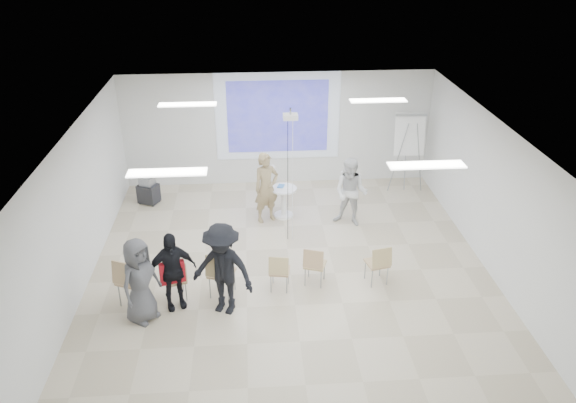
{
  "coord_description": "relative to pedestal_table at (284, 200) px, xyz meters",
  "views": [
    {
      "loc": [
        -0.73,
        -9.38,
        6.39
      ],
      "look_at": [
        0.0,
        0.8,
        1.25
      ],
      "focal_mm": 35.0,
      "sensor_mm": 36.0,
      "label": 1
    }
  ],
  "objects": [
    {
      "name": "wall_right",
      "position": [
        4.03,
        -2.51,
        1.07
      ],
      "size": [
        0.1,
        9.0,
        3.0
      ],
      "primitive_type": "cube",
      "color": "silver",
      "rests_on": "floor"
    },
    {
      "name": "audience_left",
      "position": [
        -2.23,
        -3.36,
        0.45
      ],
      "size": [
        1.17,
        0.93,
        1.75
      ],
      "primitive_type": "imported",
      "rotation": [
        0.0,
        0.0,
        0.35
      ],
      "color": "black",
      "rests_on": "floor"
    },
    {
      "name": "av_cart",
      "position": [
        -3.33,
        0.96,
        -0.11
      ],
      "size": [
        0.58,
        0.53,
        0.7
      ],
      "rotation": [
        0.0,
        0.0,
        -0.43
      ],
      "color": "black",
      "rests_on": "floor"
    },
    {
      "name": "audience_outer",
      "position": [
        -2.74,
        -3.68,
        0.47
      ],
      "size": [
        0.99,
        1.05,
        1.8
      ],
      "primitive_type": "imported",
      "rotation": [
        0.0,
        0.0,
        0.94
      ],
      "color": "#56565B",
      "rests_on": "floor"
    },
    {
      "name": "controller_right",
      "position": [
        1.33,
        -0.24,
        0.79
      ],
      "size": [
        0.08,
        0.11,
        0.04
      ],
      "primitive_type": "cube",
      "rotation": [
        0.0,
        0.0,
        -0.47
      ],
      "color": "white",
      "rests_on": "player_right"
    },
    {
      "name": "floor",
      "position": [
        -0.02,
        -2.51,
        -0.48
      ],
      "size": [
        8.0,
        9.0,
        0.1
      ],
      "primitive_type": "cube",
      "color": "beige",
      "rests_on": "ground"
    },
    {
      "name": "audience_mid",
      "position": [
        -1.31,
        -3.56,
        0.58
      ],
      "size": [
        1.48,
        1.18,
        2.02
      ],
      "primitive_type": "imported",
      "rotation": [
        0.0,
        0.0,
        -0.42
      ],
      "color": "black",
      "rests_on": "floor"
    },
    {
      "name": "ceiling",
      "position": [
        -0.02,
        -2.51,
        2.62
      ],
      "size": [
        8.0,
        9.0,
        0.1
      ],
      "primitive_type": "cube",
      "color": "white",
      "rests_on": "wall_back"
    },
    {
      "name": "red_jacket",
      "position": [
        -2.22,
        -3.34,
        0.29
      ],
      "size": [
        0.46,
        0.23,
        0.43
      ],
      "primitive_type": "cube",
      "rotation": [
        0.0,
        0.0,
        0.3
      ],
      "color": "#B41620",
      "rests_on": "chair_left_mid"
    },
    {
      "name": "chair_left_inner",
      "position": [
        -1.39,
        -3.13,
        0.14
      ],
      "size": [
        0.57,
        0.6,
        0.96
      ],
      "rotation": [
        0.0,
        0.0,
        -0.31
      ],
      "color": "tan",
      "rests_on": "floor"
    },
    {
      "name": "fluor_panel_sw",
      "position": [
        -2.02,
        -4.01,
        2.54
      ],
      "size": [
        1.2,
        0.3,
        0.02
      ],
      "primitive_type": "cube",
      "color": "white",
      "rests_on": "ceiling"
    },
    {
      "name": "player_right",
      "position": [
        1.51,
        -0.49,
        0.47
      ],
      "size": [
        1.09,
        1.01,
        1.81
      ],
      "primitive_type": "imported",
      "rotation": [
        0.0,
        0.0,
        -0.47
      ],
      "color": "white",
      "rests_on": "floor"
    },
    {
      "name": "controller_left",
      "position": [
        -0.23,
        0.09,
        0.83
      ],
      "size": [
        0.09,
        0.14,
        0.04
      ],
      "primitive_type": "cube",
      "rotation": [
        0.0,
        0.0,
        0.45
      ],
      "color": "white",
      "rests_on": "player_left"
    },
    {
      "name": "chair_center",
      "position": [
        -0.28,
        -3.02,
        0.05
      ],
      "size": [
        0.44,
        0.46,
        0.8
      ],
      "rotation": [
        0.0,
        0.0,
        -0.17
      ],
      "color": "tan",
      "rests_on": "floor"
    },
    {
      "name": "ceiling_projector",
      "position": [
        0.08,
        -1.02,
        2.26
      ],
      "size": [
        0.3,
        0.25,
        3.0
      ],
      "color": "white",
      "rests_on": "ceiling"
    },
    {
      "name": "chair_far_left",
      "position": [
        -3.02,
        -3.28,
        0.16
      ],
      "size": [
        0.63,
        0.65,
        0.99
      ],
      "rotation": [
        0.0,
        0.0,
        -0.43
      ],
      "color": "tan",
      "rests_on": "floor"
    },
    {
      "name": "fluor_panel_se",
      "position": [
        1.98,
        -4.01,
        2.54
      ],
      "size": [
        1.2,
        0.3,
        0.02
      ],
      "primitive_type": "cube",
      "color": "white",
      "rests_on": "ceiling"
    },
    {
      "name": "laptop",
      "position": [
        -1.36,
        -3.04,
        0.09
      ],
      "size": [
        0.41,
        0.35,
        0.03
      ],
      "primitive_type": "imported",
      "rotation": [
        0.0,
        0.0,
        2.83
      ],
      "color": "black",
      "rests_on": "chair_left_inner"
    },
    {
      "name": "wall_left",
      "position": [
        -4.07,
        -2.51,
        1.07
      ],
      "size": [
        0.1,
        9.0,
        3.0
      ],
      "primitive_type": "cube",
      "color": "silver",
      "rests_on": "floor"
    },
    {
      "name": "flipchart_easel",
      "position": [
        3.26,
        1.18,
        1.11
      ],
      "size": [
        0.91,
        0.68,
        2.09
      ],
      "rotation": [
        0.0,
        0.0,
        -0.06
      ],
      "color": "#96989E",
      "rests_on": "floor"
    },
    {
      "name": "chair_left_mid",
      "position": [
        -2.2,
        -3.19,
        0.06
      ],
      "size": [
        0.49,
        0.51,
        0.82
      ],
      "rotation": [
        0.0,
        0.0,
        0.3
      ],
      "color": "tan",
      "rests_on": "floor"
    },
    {
      "name": "fluor_panel_ne",
      "position": [
        1.98,
        -0.51,
        2.54
      ],
      "size": [
        1.2,
        0.3,
        0.02
      ],
      "primitive_type": "cube",
      "color": "white",
      "rests_on": "ceiling"
    },
    {
      "name": "wall_back",
      "position": [
        -0.02,
        2.04,
        1.07
      ],
      "size": [
        8.0,
        0.1,
        3.0
      ],
      "primitive_type": "cube",
      "color": "silver",
      "rests_on": "floor"
    },
    {
      "name": "fluor_panel_nw",
      "position": [
        -2.02,
        -0.51,
        2.54
      ],
      "size": [
        1.2,
        0.3,
        0.02
      ],
      "primitive_type": "cube",
      "color": "white",
      "rests_on": "ceiling"
    },
    {
      "name": "player_left",
      "position": [
        -0.41,
        -0.16,
        0.53
      ],
      "size": [
        0.83,
        0.73,
        1.91
      ],
      "primitive_type": "imported",
      "rotation": [
        0.0,
        0.0,
        0.45
      ],
      "color": "tan",
      "rests_on": "floor"
    },
    {
      "name": "pedestal_table",
      "position": [
        0.0,
        0.0,
        0.0
      ],
      "size": [
        0.78,
        0.78,
        0.77
      ],
      "rotation": [
        0.0,
        0.0,
        -0.31
      ],
      "color": "white",
      "rests_on": "floor"
    },
    {
      "name": "projection_image",
      "position": [
        -0.02,
        1.96,
        1.42
      ],
      "size": [
        2.6,
        0.01,
        1.9
      ],
      "primitive_type": "cube",
      "color": "#3737BB",
      "rests_on": "wall_back"
    },
    {
      "name": "chair_right_inner",
      "position": [
        0.4,
        -2.87,
        0.06
      ],
      "size": [
        0.51,
        0.52,
        0.83
      ],
      "rotation": [
        0.0,
        0.0,
        -0.34
      ],
      "color": "tan",
      "rests_on": "floor"
    },
    {
      "name": "projection_halo",
      "position": [
        -0.02,
        1.98,
        1.42
      ],
      "size": [
        3.2,
        0.01,
        2.3
      ],
      "primitive_type": "cube",
      "color": "silver",
      "rests_on": "wall_back"
    },
    {
      "name": "chair_right_far",
      "position": [
        1.65,
        -2.93,
        0.08
      ],
      "size": [
        0.48,
        0.51,
        0.86
      ],
      "rotation": [
        0.0,
        0.0,
        0.22
      ],
      "color": "tan",
      "rests_on": "floor"
    }
  ]
}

